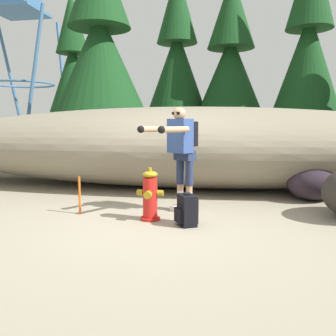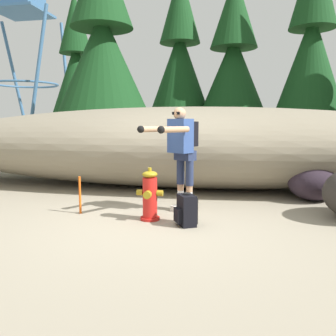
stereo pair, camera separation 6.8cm
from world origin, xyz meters
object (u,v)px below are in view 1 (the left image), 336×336
at_px(spare_backpack, 187,210).
at_px(boulder_mid, 313,180).
at_px(fire_hydrant, 150,196).
at_px(utility_worker, 181,146).
at_px(survey_stake, 80,195).

xyz_separation_m(spare_backpack, boulder_mid, (2.14, 2.11, 0.15)).
bearing_deg(fire_hydrant, utility_worker, 56.12).
xyz_separation_m(utility_worker, spare_backpack, (0.19, -0.76, -0.86)).
height_order(boulder_mid, survey_stake, boulder_mid).
relative_size(fire_hydrant, survey_stake, 1.31).
height_order(spare_backpack, survey_stake, survey_stake).
bearing_deg(survey_stake, fire_hydrant, -7.29).
relative_size(spare_backpack, boulder_mid, 0.41).
height_order(fire_hydrant, boulder_mid, fire_hydrant).
distance_m(boulder_mid, survey_stake, 4.28).
xyz_separation_m(utility_worker, boulder_mid, (2.33, 1.35, -0.71)).
bearing_deg(utility_worker, spare_backpack, 48.32).
distance_m(utility_worker, survey_stake, 1.80).
bearing_deg(utility_worker, survey_stake, -41.04).
bearing_deg(fire_hydrant, boulder_mid, 35.19).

